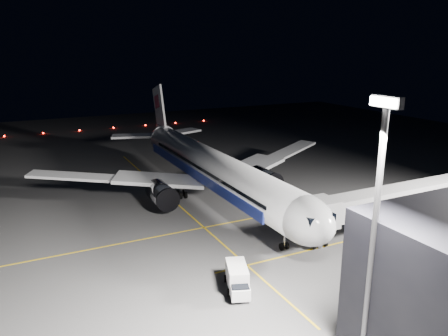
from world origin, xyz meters
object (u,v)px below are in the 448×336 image
floodlight_mast_south (376,216)px  service_truck (238,279)px  jet_bridge (405,196)px  airliner (210,167)px  safety_cone_b (278,199)px  safety_cone_a (273,191)px  safety_cone_c (251,191)px  baggage_tug (232,172)px

floodlight_mast_south → service_truck: size_ratio=3.84×
jet_bridge → floodlight_mast_south: (18.00, -24.07, 7.79)m
airliner → safety_cone_b: (6.49, 9.05, -4.89)m
airliner → floodlight_mast_south: (41.08, -6.01, 7.21)m
safety_cone_a → safety_cone_c: bearing=-123.1°
floodlight_mast_south → safety_cone_a: floodlight_mast_south is taller
airliner → safety_cone_b: size_ratio=110.49×
service_truck → safety_cone_b: bearing=158.4°
jet_bridge → service_truck: bearing=-81.3°
jet_bridge → safety_cone_b: (-16.59, -9.01, -4.30)m
jet_bridge → safety_cone_a: 22.02m
service_truck → safety_cone_a: service_truck is taller
airliner → safety_cone_a: airliner is taller
floodlight_mast_south → safety_cone_b: size_ratio=37.20×
service_truck → safety_cone_b: (-20.82, 18.50, -1.10)m
jet_bridge → safety_cone_b: jet_bridge is taller
safety_cone_b → jet_bridge: bearing=28.5°
safety_cone_a → safety_cone_c: (-2.03, -3.11, -0.07)m
jet_bridge → safety_cone_c: jet_bridge is taller
jet_bridge → baggage_tug: (-32.27, -9.32, -3.67)m
safety_cone_c → safety_cone_a: bearing=56.9°
floodlight_mast_south → safety_cone_c: bearing=161.8°
safety_cone_c → safety_cone_b: bearing=18.3°
safety_cone_a → safety_cone_b: size_ratio=1.22×
floodlight_mast_south → service_truck: floodlight_mast_south is taller
service_truck → safety_cone_a: (-24.40, 19.75, -1.04)m
floodlight_mast_south → safety_cone_a: (-38.17, 16.31, -12.03)m
safety_cone_a → airliner: bearing=-105.8°
baggage_tug → safety_cone_c: bearing=-26.2°
service_truck → baggage_tug: (-36.50, 18.19, -0.47)m
jet_bridge → baggage_tug: jet_bridge is taller
airliner → baggage_tug: airliner is taller
service_truck → safety_cone_b: 27.87m
airliner → jet_bridge: size_ratio=1.79×
safety_cone_c → service_truck: bearing=-32.2°
airliner → service_truck: bearing=-19.1°
jet_bridge → safety_cone_a: (-20.17, -7.76, -4.24)m
safety_cone_b → floodlight_mast_south: bearing=-23.5°
jet_bridge → safety_cone_a: bearing=-159.0°
airliner → service_truck: size_ratio=11.41×
airliner → floodlight_mast_south: 42.13m
baggage_tug → safety_cone_c: baggage_tug is taller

